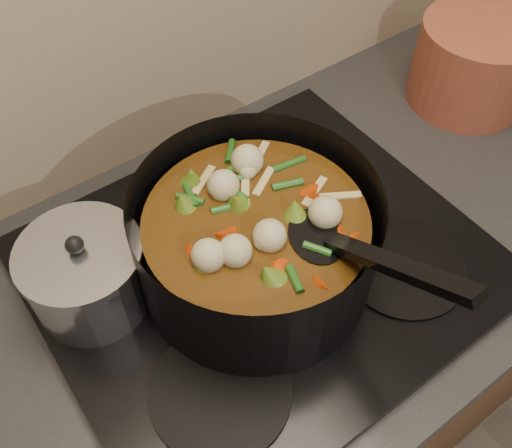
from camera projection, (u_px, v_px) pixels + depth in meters
counter at (260, 389)px, 1.21m from camera, size 2.64×0.64×0.91m
stovetop at (262, 264)px, 0.84m from camera, size 0.62×0.54×0.03m
stockpot at (256, 242)px, 0.76m from camera, size 0.37×0.46×0.24m
saucepan at (87, 275)px, 0.75m from camera, size 0.16×0.16×0.13m
terracotta_crock at (474, 64)px, 1.04m from camera, size 0.25×0.25×0.15m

